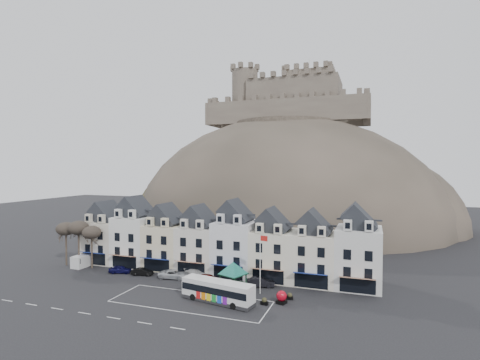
% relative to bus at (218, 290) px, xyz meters
% --- Properties ---
extents(ground, '(300.00, 300.00, 0.00)m').
position_rel_bus_xyz_m(ground, '(-5.62, -2.30, -1.67)').
color(ground, black).
rests_on(ground, ground).
extents(coach_bay_markings, '(22.00, 7.50, 0.01)m').
position_rel_bus_xyz_m(coach_bay_markings, '(-3.62, -1.05, -1.67)').
color(coach_bay_markings, silver).
rests_on(coach_bay_markings, ground).
extents(townhouse_terrace, '(54.40, 9.35, 11.80)m').
position_rel_bus_xyz_m(townhouse_terrace, '(-5.48, 13.67, 3.63)').
color(townhouse_terrace, beige).
rests_on(townhouse_terrace, ground).
extents(castle_hill, '(100.00, 76.00, 68.00)m').
position_rel_bus_xyz_m(castle_hill, '(-4.37, 66.65, -1.56)').
color(castle_hill, '#322F27').
rests_on(castle_hill, ground).
extents(castle, '(50.20, 22.20, 22.00)m').
position_rel_bus_xyz_m(castle, '(-5.11, 73.63, 38.53)').
color(castle, brown).
rests_on(castle, ground).
extents(tree_left_far, '(3.61, 3.61, 8.24)m').
position_rel_bus_xyz_m(tree_left_far, '(-34.62, 8.20, 5.23)').
color(tree_left_far, '#392F24').
rests_on(tree_left_far, ground).
extents(tree_left_mid, '(3.78, 3.78, 8.64)m').
position_rel_bus_xyz_m(tree_left_mid, '(-31.62, 8.20, 5.57)').
color(tree_left_mid, '#392F24').
rests_on(tree_left_mid, ground).
extents(tree_left_near, '(3.43, 3.43, 7.84)m').
position_rel_bus_xyz_m(tree_left_near, '(-28.62, 8.20, 4.89)').
color(tree_left_near, '#392F24').
rests_on(tree_left_near, ground).
extents(bus, '(10.97, 4.44, 3.02)m').
position_rel_bus_xyz_m(bus, '(0.00, 0.00, 0.00)').
color(bus, '#262628').
rests_on(bus, ground).
extents(bus_shelter, '(6.38, 6.38, 4.33)m').
position_rel_bus_xyz_m(bus_shelter, '(0.26, 5.45, 1.69)').
color(bus_shelter, black).
rests_on(bus_shelter, ground).
extents(red_buoy, '(1.47, 1.47, 1.77)m').
position_rel_bus_xyz_m(red_buoy, '(8.48, 2.43, -0.76)').
color(red_buoy, black).
rests_on(red_buoy, ground).
extents(flagpole, '(1.27, 0.38, 8.96)m').
position_rel_bus_xyz_m(flagpole, '(4.67, 5.26, 3.45)').
color(flagpole, silver).
rests_on(flagpole, ground).
extents(white_van, '(2.22, 4.85, 2.19)m').
position_rel_bus_xyz_m(white_van, '(-30.93, 8.77, -0.57)').
color(white_van, silver).
rests_on(white_van, ground).
extents(planter_west, '(1.07, 0.70, 1.00)m').
position_rel_bus_xyz_m(planter_west, '(6.38, 1.20, -1.19)').
color(planter_west, black).
rests_on(planter_west, ground).
extents(planter_east, '(1.05, 0.69, 0.98)m').
position_rel_bus_xyz_m(planter_east, '(9.21, 4.31, -1.20)').
color(planter_east, black).
rests_on(planter_east, ground).
extents(car_navy, '(4.19, 2.62, 1.33)m').
position_rel_bus_xyz_m(car_navy, '(-21.62, 7.20, -1.00)').
color(car_navy, '#0C0B3A').
rests_on(car_navy, ground).
extents(car_black, '(3.93, 2.02, 1.23)m').
position_rel_bus_xyz_m(car_black, '(-17.21, 7.34, -1.05)').
color(car_black, black).
rests_on(car_black, ground).
extents(car_silver, '(5.25, 3.02, 1.40)m').
position_rel_bus_xyz_m(car_silver, '(-11.22, 7.62, -0.97)').
color(car_silver, '#B7BABF').
rests_on(car_silver, ground).
extents(car_white, '(4.82, 2.72, 1.32)m').
position_rel_bus_xyz_m(car_white, '(-7.94, 9.70, -1.01)').
color(car_white, silver).
rests_on(car_white, ground).
extents(car_maroon, '(4.75, 3.02, 1.50)m').
position_rel_bus_xyz_m(car_maroon, '(-4.70, 7.20, -0.92)').
color(car_maroon, '#520804').
rests_on(car_maroon, ground).
extents(car_charcoal, '(4.74, 2.67, 1.48)m').
position_rel_bus_xyz_m(car_charcoal, '(3.76, 8.27, -0.93)').
color(car_charcoal, black).
rests_on(car_charcoal, ground).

